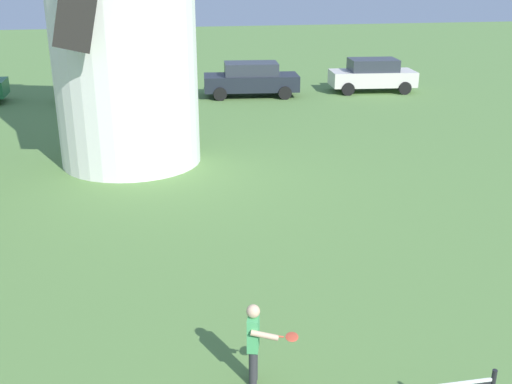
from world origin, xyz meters
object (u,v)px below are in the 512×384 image
(player_far, at_px, (255,340))
(parked_car_cream, at_px, (372,75))
(parked_car_black, at_px, (251,79))
(parked_car_silver, at_px, (107,83))

(player_far, bearing_deg, parked_car_cream, 65.14)
(player_far, relative_size, parked_car_black, 0.29)
(parked_car_silver, xyz_separation_m, parked_car_cream, (12.42, -0.08, 0.00))
(parked_car_black, xyz_separation_m, parked_car_cream, (5.93, 0.09, -0.00))
(parked_car_black, bearing_deg, parked_car_silver, 178.48)
(parked_car_silver, xyz_separation_m, parked_car_black, (6.49, -0.17, 0.00))
(parked_car_silver, relative_size, parked_car_cream, 0.98)
(parked_car_black, distance_m, parked_car_cream, 5.93)
(parked_car_silver, height_order, parked_car_cream, same)
(parked_car_cream, bearing_deg, player_far, -114.86)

